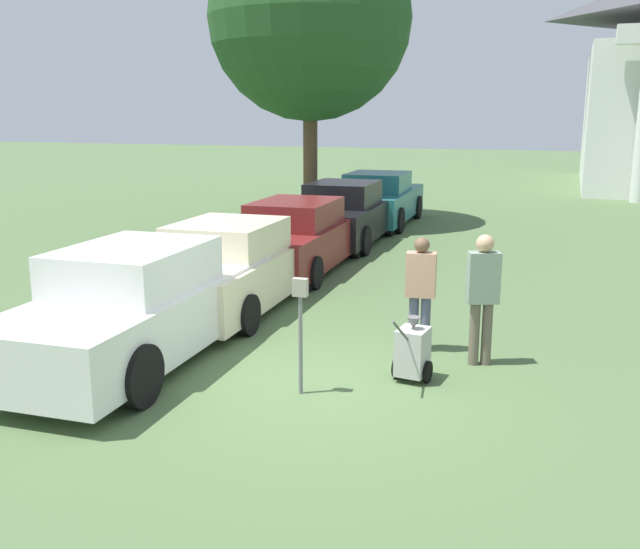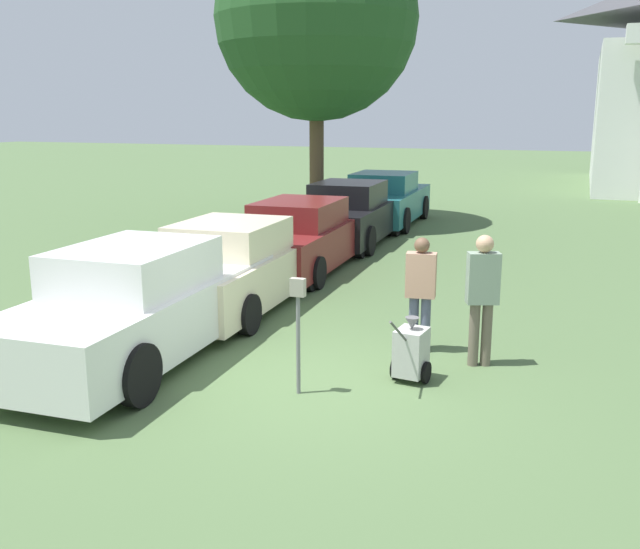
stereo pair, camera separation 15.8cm
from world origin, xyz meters
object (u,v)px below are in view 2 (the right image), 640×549
parked_car_teal (385,200)px  person_worker (421,288)px  parked_car_black (350,215)px  parked_car_cream (234,268)px  parking_meter (298,314)px  parked_car_white (143,305)px  person_supervisor (482,292)px  equipment_cart (411,352)px  parked_car_maroon (302,238)px

parked_car_teal → person_worker: (3.59, -11.40, 0.20)m
parked_car_black → person_worker: bearing=-67.4°
parked_car_cream → parking_meter: size_ratio=3.27×
parked_car_white → person_supervisor: 4.67m
parked_car_cream → person_worker: bearing=-21.1°
parking_meter → person_worker: person_worker is taller
parked_car_teal → person_worker: bearing=-74.4°
parked_car_white → equipment_cart: (3.74, 0.36, -0.37)m
parking_meter → equipment_cart: bearing=36.8°
parked_car_cream → person_supervisor: 4.76m
parking_meter → person_supervisor: 2.63m
parked_car_cream → parking_meter: parked_car_cream is taller
person_supervisor → equipment_cart: 1.33m
parked_car_white → parked_car_maroon: bearing=88.1°
parked_car_black → person_worker: size_ratio=2.89×
parked_car_white → person_worker: size_ratio=3.12×
parked_car_teal → person_supervisor: person_supervisor is taller
parked_car_white → parked_car_maroon: (-0.00, 6.05, -0.04)m
parked_car_white → parked_car_teal: (-0.00, 12.95, -0.01)m
parking_meter → equipment_cart: 1.61m
parked_car_black → parked_car_teal: size_ratio=0.98×
parked_car_maroon → parked_car_black: 3.41m
parking_meter → person_supervisor: bearing=42.4°
parked_car_maroon → person_supervisor: (4.49, -4.80, 0.33)m
parked_car_cream → parked_car_black: size_ratio=0.99×
parked_car_white → parked_car_teal: 12.95m
parked_car_black → parked_car_teal: parked_car_black is taller
parked_car_cream → parked_car_black: 6.66m
parked_car_maroon → parked_car_teal: (-0.00, 6.90, 0.03)m
parking_meter → person_worker: 2.32m
parked_car_maroon → parking_meter: size_ratio=3.59×
parked_car_cream → parked_car_black: (0.00, 6.66, 0.04)m
equipment_cart → parked_car_cream: bearing=153.9°
person_worker → equipment_cart: (0.15, -1.18, -0.56)m
parked_car_white → parked_car_black: size_ratio=1.08×
parked_car_maroon → parked_car_black: (-0.00, 3.41, 0.04)m
parked_car_white → equipment_cart: parked_car_white is taller
parked_car_cream → parked_car_white: bearing=-91.9°
parked_car_cream → person_supervisor: person_supervisor is taller
parked_car_teal → parked_car_maroon: bearing=-91.9°
parked_car_maroon → person_worker: 5.76m
parked_car_white → person_supervisor: (4.49, 1.24, 0.28)m
parked_car_black → equipment_cart: size_ratio=4.80×
parked_car_teal → parked_car_black: bearing=-91.9°
parked_car_cream → equipment_cart: size_ratio=4.74×
parked_car_teal → person_supervisor: 12.54m
parking_meter → person_supervisor: size_ratio=0.81×
parked_car_white → person_worker: bearing=21.4°
parked_car_white → parked_car_cream: parked_car_white is taller
parked_car_maroon → person_supervisor: size_ratio=2.89×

